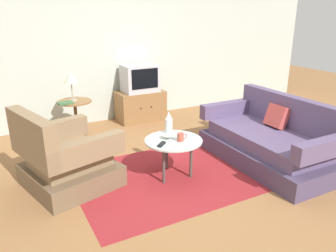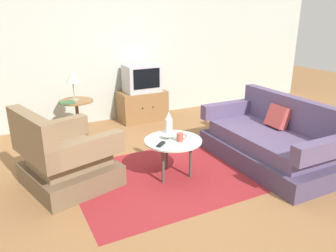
% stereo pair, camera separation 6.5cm
% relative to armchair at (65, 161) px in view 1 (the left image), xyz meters
% --- Properties ---
extents(ground_plane, '(16.00, 16.00, 0.00)m').
position_rel_armchair_xyz_m(ground_plane, '(1.28, -0.37, -0.31)').
color(ground_plane, olive).
extents(back_wall, '(9.00, 0.12, 2.70)m').
position_rel_armchair_xyz_m(back_wall, '(1.28, 2.18, 1.04)').
color(back_wall, '#B2BCB2').
rests_on(back_wall, ground).
extents(area_rug, '(2.33, 1.69, 0.00)m').
position_rel_armchair_xyz_m(area_rug, '(1.19, -0.35, -0.31)').
color(area_rug, maroon).
rests_on(area_rug, ground).
extents(armchair, '(1.11, 1.13, 0.92)m').
position_rel_armchair_xyz_m(armchair, '(0.00, 0.00, 0.00)').
color(armchair, brown).
rests_on(armchair, ground).
extents(couch, '(0.94, 1.82, 0.84)m').
position_rel_armchair_xyz_m(couch, '(2.50, -0.61, -0.03)').
color(couch, '#4B3E5C').
rests_on(couch, ground).
extents(coffee_table, '(0.68, 0.68, 0.47)m').
position_rel_armchair_xyz_m(coffee_table, '(1.19, -0.36, 0.11)').
color(coffee_table, '#B2C6C1').
rests_on(coffee_table, ground).
extents(side_table, '(0.51, 0.51, 0.60)m').
position_rel_armchair_xyz_m(side_table, '(0.48, 1.47, 0.12)').
color(side_table, olive).
rests_on(side_table, ground).
extents(tv_stand, '(0.84, 0.51, 0.53)m').
position_rel_armchair_xyz_m(tv_stand, '(1.73, 1.84, -0.04)').
color(tv_stand, olive).
rests_on(tv_stand, ground).
extents(television, '(0.61, 0.44, 0.47)m').
position_rel_armchair_xyz_m(television, '(1.73, 1.83, 0.46)').
color(television, '#B7B7BC').
rests_on(television, tv_stand).
extents(table_lamp, '(0.20, 0.20, 0.44)m').
position_rel_armchair_xyz_m(table_lamp, '(0.46, 1.47, 0.63)').
color(table_lamp, '#9E937A').
rests_on(table_lamp, side_table).
extents(vase, '(0.09, 0.09, 0.27)m').
position_rel_armchair_xyz_m(vase, '(1.26, -0.12, 0.28)').
color(vase, white).
rests_on(vase, coffee_table).
extents(mug, '(0.13, 0.08, 0.10)m').
position_rel_armchair_xyz_m(mug, '(1.25, -0.42, 0.20)').
color(mug, '#B74C3D').
rests_on(mug, coffee_table).
extents(bowl, '(0.14, 0.14, 0.05)m').
position_rel_armchair_xyz_m(bowl, '(1.15, -0.29, 0.18)').
color(bowl, silver).
rests_on(bowl, coffee_table).
extents(tv_remote_dark, '(0.14, 0.13, 0.02)m').
position_rel_armchair_xyz_m(tv_remote_dark, '(0.99, -0.43, 0.16)').
color(tv_remote_dark, black).
rests_on(tv_remote_dark, coffee_table).
extents(book, '(0.22, 0.17, 0.03)m').
position_rel_armchair_xyz_m(book, '(0.32, 1.35, 0.30)').
color(book, '#3D663D').
rests_on(book, side_table).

